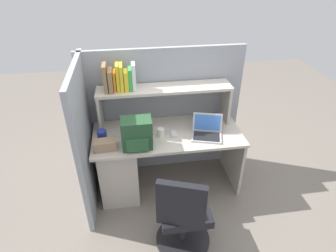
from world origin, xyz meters
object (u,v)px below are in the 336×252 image
object	(u,v)px
office_chair	(183,218)
paper_cup	(161,132)
laptop	(207,131)
snack_canister	(102,136)
computer_mouse	(174,134)
backpack	(137,134)
tissue_box	(105,145)

from	to	relation	value
office_chair	paper_cup	bearing A→B (deg)	-64.35
laptop	snack_canister	distance (m)	1.10
laptop	computer_mouse	xyz separation A→B (m)	(-0.34, 0.05, -0.03)
computer_mouse	office_chair	size ratio (longest dim) A/B	0.11
backpack	office_chair	xyz separation A→B (m)	(0.34, -0.67, -0.49)
laptop	backpack	distance (m)	0.75
snack_canister	paper_cup	bearing A→B (deg)	1.11
snack_canister	office_chair	distance (m)	1.15
laptop	tissue_box	bearing A→B (deg)	-175.34
tissue_box	paper_cup	bearing A→B (deg)	11.76
computer_mouse	tissue_box	world-z (taller)	tissue_box
computer_mouse	office_chair	xyz separation A→B (m)	(-0.05, -0.81, -0.35)
backpack	tissue_box	world-z (taller)	backpack
laptop	backpack	xyz separation A→B (m)	(-0.74, -0.09, 0.10)
laptop	tissue_box	world-z (taller)	laptop
computer_mouse	tissue_box	size ratio (longest dim) A/B	0.47
paper_cup	snack_canister	size ratio (longest dim) A/B	0.68
backpack	snack_canister	xyz separation A→B (m)	(-0.35, 0.15, -0.09)
computer_mouse	laptop	bearing A→B (deg)	-2.72
computer_mouse	snack_canister	bearing A→B (deg)	-175.74
laptop	computer_mouse	distance (m)	0.35
snack_canister	office_chair	xyz separation A→B (m)	(0.70, -0.82, -0.40)
backpack	office_chair	world-z (taller)	backpack
tissue_box	laptop	bearing A→B (deg)	1.24
computer_mouse	paper_cup	size ratio (longest dim) A/B	1.21
snack_canister	office_chair	world-z (taller)	office_chair
paper_cup	tissue_box	bearing A→B (deg)	-164.81
backpack	paper_cup	bearing A→B (deg)	31.91
tissue_box	office_chair	size ratio (longest dim) A/B	0.24
laptop	snack_canister	size ratio (longest dim) A/B	2.94
office_chair	tissue_box	bearing A→B (deg)	-25.96
snack_canister	backpack	bearing A→B (deg)	-22.73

